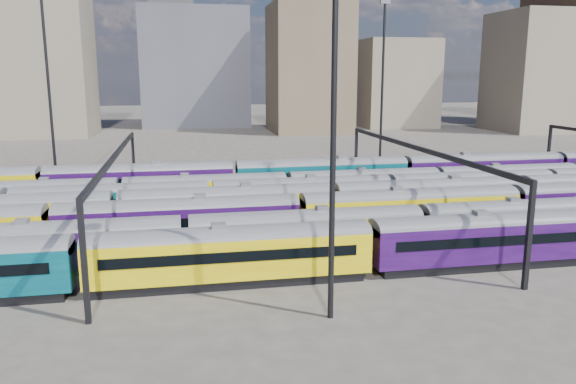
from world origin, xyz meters
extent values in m
plane|color=#443F39|center=(0.00, 0.00, 0.00)|extent=(500.00, 500.00, 0.00)
cube|color=black|center=(-10.66, -15.00, 0.36)|extent=(19.62, 2.55, 0.72)
cube|color=#C7AB07|center=(-10.66, -15.00, 2.22)|extent=(20.66, 3.00, 3.00)
cylinder|color=#4C4C51|center=(-10.66, -15.00, 3.72)|extent=(20.66, 3.00, 3.00)
cube|color=black|center=(-10.66, -16.52, 2.58)|extent=(18.18, 0.06, 0.77)
cube|color=black|center=(-10.66, -13.48, 2.58)|extent=(18.18, 0.06, 0.77)
cube|color=slate|center=(-10.66, -15.00, 4.52)|extent=(1.03, 0.93, 0.36)
cube|color=black|center=(10.59, -15.00, 0.36)|extent=(19.62, 2.55, 0.72)
cube|color=#22083C|center=(10.59, -15.00, 2.22)|extent=(20.66, 3.00, 3.00)
cylinder|color=#4C4C51|center=(10.59, -15.00, 3.72)|extent=(20.66, 3.00, 3.00)
cube|color=black|center=(10.59, -16.52, 2.58)|extent=(18.18, 0.06, 0.77)
cube|color=black|center=(10.59, -13.48, 2.58)|extent=(18.18, 0.06, 0.77)
cube|color=slate|center=(10.59, -15.00, 4.52)|extent=(1.03, 0.93, 0.36)
cube|color=black|center=(-23.95, -10.00, 0.34)|extent=(18.56, 2.41, 0.68)
cube|color=#22083C|center=(-23.95, -10.00, 2.10)|extent=(19.54, 2.83, 2.83)
cylinder|color=#4C4C51|center=(-23.95, -10.00, 3.52)|extent=(19.54, 2.83, 2.83)
cube|color=black|center=(-23.95, -11.44, 2.44)|extent=(17.19, 0.06, 0.73)
cube|color=black|center=(-23.95, -8.56, 2.44)|extent=(17.19, 0.06, 0.73)
cube|color=slate|center=(-23.95, -10.00, 4.27)|extent=(0.98, 0.88, 0.34)
cube|color=black|center=(-3.81, -10.00, 0.34)|extent=(18.56, 2.41, 0.68)
cube|color=#C7AB07|center=(-3.81, -10.00, 2.10)|extent=(19.54, 2.83, 2.83)
cylinder|color=#4C4C51|center=(-3.81, -10.00, 3.52)|extent=(19.54, 2.83, 2.83)
cube|color=black|center=(-3.81, -11.44, 2.44)|extent=(17.19, 0.06, 0.73)
cube|color=black|center=(-3.81, -8.56, 2.44)|extent=(17.19, 0.06, 0.73)
cube|color=slate|center=(-3.81, -10.00, 4.27)|extent=(0.98, 0.88, 0.34)
cube|color=black|center=(16.32, -10.00, 0.34)|extent=(18.56, 2.41, 0.68)
cube|color=#22083C|center=(16.32, -10.00, 2.10)|extent=(19.54, 2.83, 2.83)
cylinder|color=#4C4C51|center=(16.32, -10.00, 3.52)|extent=(19.54, 2.83, 2.83)
cube|color=black|center=(16.32, -11.44, 2.44)|extent=(17.19, 0.06, 0.73)
cube|color=black|center=(16.32, -8.56, 2.44)|extent=(17.19, 0.06, 0.73)
cube|color=slate|center=(16.32, -10.00, 4.27)|extent=(0.98, 0.88, 0.34)
cube|color=black|center=(-14.29, -5.00, 0.37)|extent=(20.11, 2.61, 0.74)
cube|color=#22083C|center=(-14.29, -5.00, 2.28)|extent=(21.16, 3.07, 3.07)
cylinder|color=#4C4C51|center=(-14.29, -5.00, 3.81)|extent=(21.16, 3.07, 3.07)
cube|color=black|center=(-14.29, -6.55, 2.64)|extent=(18.62, 0.06, 0.79)
cube|color=black|center=(-14.29, -3.45, 2.64)|extent=(18.62, 0.06, 0.79)
cube|color=slate|center=(-14.29, -5.00, 4.63)|extent=(1.06, 0.95, 0.37)
cube|color=black|center=(7.48, -5.00, 0.37)|extent=(20.11, 2.61, 0.74)
cube|color=#C7AB07|center=(7.48, -5.00, 2.28)|extent=(21.16, 3.07, 3.07)
cylinder|color=#4C4C51|center=(7.48, -5.00, 3.81)|extent=(21.16, 3.07, 3.07)
cube|color=black|center=(7.48, -6.55, 2.64)|extent=(18.62, 0.06, 0.79)
cube|color=black|center=(7.48, -3.45, 2.64)|extent=(18.62, 0.06, 0.79)
cube|color=slate|center=(7.48, -5.00, 4.63)|extent=(1.06, 0.95, 0.37)
cube|color=black|center=(-9.56, 0.00, 0.37)|extent=(19.83, 2.57, 0.73)
cube|color=#C7AB07|center=(-9.56, 0.00, 2.24)|extent=(20.87, 3.03, 3.03)
cylinder|color=#4C4C51|center=(-9.56, 0.00, 3.76)|extent=(20.87, 3.03, 3.03)
cube|color=black|center=(-9.56, -1.53, 2.61)|extent=(18.36, 0.06, 0.78)
cube|color=black|center=(-9.56, 1.53, 2.61)|extent=(18.36, 0.06, 0.78)
cube|color=slate|center=(-9.56, 0.00, 4.56)|extent=(1.04, 0.94, 0.37)
cube|color=black|center=(11.91, 0.00, 0.37)|extent=(19.83, 2.57, 0.73)
cube|color=#22083C|center=(11.91, 0.00, 2.24)|extent=(20.87, 3.03, 3.03)
cylinder|color=#4C4C51|center=(11.91, 0.00, 3.76)|extent=(20.87, 3.03, 3.03)
cube|color=black|center=(11.91, -1.53, 2.61)|extent=(18.36, 0.06, 0.78)
cube|color=black|center=(11.91, 1.53, 2.61)|extent=(18.36, 0.06, 0.78)
cube|color=slate|center=(11.91, 0.00, 4.56)|extent=(1.04, 0.94, 0.37)
cube|color=black|center=(-21.11, 5.00, 0.34)|extent=(18.61, 2.41, 0.69)
cube|color=#043B46|center=(-21.11, 5.00, 2.11)|extent=(19.59, 2.84, 2.84)
cylinder|color=#4C4C51|center=(-21.11, 5.00, 3.53)|extent=(19.59, 2.84, 2.84)
cube|color=black|center=(-21.11, 3.56, 2.45)|extent=(17.24, 0.06, 0.73)
cube|color=black|center=(-21.11, 6.44, 2.45)|extent=(17.24, 0.06, 0.73)
cube|color=slate|center=(-21.11, 5.00, 4.28)|extent=(0.98, 0.88, 0.34)
cube|color=black|center=(-0.93, 5.00, 0.34)|extent=(18.61, 2.41, 0.69)
cube|color=#C7AB07|center=(-0.93, 5.00, 2.11)|extent=(19.59, 2.84, 2.84)
cylinder|color=#4C4C51|center=(-0.93, 5.00, 3.53)|extent=(19.59, 2.84, 2.84)
cube|color=black|center=(-0.93, 3.56, 2.45)|extent=(17.24, 0.06, 0.73)
cube|color=black|center=(-0.93, 6.44, 2.45)|extent=(17.24, 0.06, 0.73)
cube|color=slate|center=(-0.93, 5.00, 4.28)|extent=(0.98, 0.88, 0.34)
cube|color=black|center=(19.26, 5.00, 0.34)|extent=(18.61, 2.41, 0.69)
cube|color=#22083C|center=(19.26, 5.00, 2.11)|extent=(19.59, 2.84, 2.84)
cylinder|color=#4C4C51|center=(19.26, 5.00, 3.53)|extent=(19.59, 2.84, 2.84)
cube|color=black|center=(19.26, 3.56, 2.45)|extent=(17.24, 0.06, 0.73)
cube|color=black|center=(19.26, 6.44, 2.45)|extent=(17.24, 0.06, 0.73)
cube|color=slate|center=(19.26, 5.00, 4.28)|extent=(0.98, 0.88, 0.34)
cube|color=black|center=(-30.37, 10.00, 0.32)|extent=(17.60, 2.28, 0.65)
cube|color=#043B46|center=(-30.37, 10.00, 1.99)|extent=(18.53, 2.69, 2.69)
cylinder|color=#4C4C51|center=(-30.37, 10.00, 3.34)|extent=(18.53, 2.69, 2.69)
cube|color=black|center=(-30.37, 8.64, 2.31)|extent=(16.31, 0.06, 0.69)
cube|color=black|center=(-30.37, 11.36, 2.31)|extent=(16.31, 0.06, 0.69)
cube|color=slate|center=(-30.37, 10.00, 4.05)|extent=(0.93, 0.83, 0.32)
cube|color=black|center=(-11.24, 10.00, 0.32)|extent=(17.60, 2.28, 0.65)
cube|color=#C7AB07|center=(-11.24, 10.00, 1.99)|extent=(18.53, 2.69, 2.69)
cylinder|color=#4C4C51|center=(-11.24, 10.00, 3.34)|extent=(18.53, 2.69, 2.69)
cube|color=black|center=(-11.24, 8.64, 2.31)|extent=(16.31, 0.06, 0.69)
cube|color=black|center=(-11.24, 11.36, 2.31)|extent=(16.31, 0.06, 0.69)
cube|color=slate|center=(-11.24, 10.00, 4.05)|extent=(0.93, 0.83, 0.32)
cube|color=black|center=(7.89, 10.00, 0.32)|extent=(17.60, 2.28, 0.65)
cube|color=#043B46|center=(7.89, 10.00, 1.99)|extent=(18.53, 2.69, 2.69)
cylinder|color=#4C4C51|center=(7.89, 10.00, 3.34)|extent=(18.53, 2.69, 2.69)
cube|color=black|center=(7.89, 8.64, 2.31)|extent=(16.31, 0.06, 0.69)
cube|color=black|center=(7.89, 11.36, 2.31)|extent=(16.31, 0.06, 0.69)
cube|color=slate|center=(7.89, 10.00, 4.05)|extent=(0.93, 0.83, 0.32)
cube|color=black|center=(27.02, 10.00, 0.32)|extent=(17.60, 2.28, 0.65)
cube|color=#C7AB07|center=(27.02, 10.00, 1.99)|extent=(18.53, 2.69, 2.69)
cylinder|color=#4C4C51|center=(27.02, 10.00, 3.34)|extent=(18.53, 2.69, 2.69)
cube|color=black|center=(27.02, 8.64, 2.31)|extent=(16.31, 0.06, 0.69)
cube|color=black|center=(27.02, 11.36, 2.31)|extent=(16.31, 0.06, 0.69)
cube|color=slate|center=(27.02, 10.00, 4.05)|extent=(0.93, 0.83, 0.32)
cube|color=black|center=(-18.84, 15.00, 0.39)|extent=(21.00, 2.72, 0.77)
cube|color=#22083C|center=(-18.84, 15.00, 2.38)|extent=(22.11, 3.21, 3.21)
cylinder|color=#4C4C51|center=(-18.84, 15.00, 3.98)|extent=(22.11, 3.21, 3.21)
cube|color=black|center=(-18.84, 13.38, 2.76)|extent=(19.45, 0.06, 0.83)
cube|color=black|center=(-18.84, 16.62, 2.76)|extent=(19.45, 0.06, 0.83)
cube|color=slate|center=(-18.84, 15.00, 4.83)|extent=(1.11, 0.99, 0.39)
cube|color=black|center=(3.86, 15.00, 0.39)|extent=(21.00, 2.72, 0.77)
cube|color=#043B46|center=(3.86, 15.00, 2.38)|extent=(22.11, 3.21, 3.21)
cylinder|color=#4C4C51|center=(3.86, 15.00, 3.98)|extent=(22.11, 3.21, 3.21)
cube|color=black|center=(3.86, 13.38, 2.76)|extent=(19.45, 0.06, 0.83)
cube|color=black|center=(3.86, 16.62, 2.76)|extent=(19.45, 0.06, 0.83)
cube|color=slate|center=(3.86, 15.00, 4.83)|extent=(1.11, 0.99, 0.39)
cube|color=black|center=(26.57, 15.00, 0.39)|extent=(21.00, 2.72, 0.77)
cube|color=#22083C|center=(26.57, 15.00, 2.38)|extent=(22.11, 3.21, 3.21)
cylinder|color=#4C4C51|center=(26.57, 15.00, 3.98)|extent=(22.11, 3.21, 3.21)
cube|color=black|center=(26.57, 13.38, 2.76)|extent=(19.45, 0.06, 0.83)
cube|color=black|center=(26.57, 16.62, 2.76)|extent=(19.45, 0.06, 0.83)
cube|color=slate|center=(26.57, 15.00, 4.83)|extent=(1.11, 0.99, 0.39)
cube|color=black|center=(-20.00, -20.00, 4.00)|extent=(0.35, 0.35, 8.00)
cube|color=black|center=(-20.00, 20.00, 4.00)|extent=(0.35, 0.35, 8.00)
cube|color=black|center=(-20.00, 0.00, 7.80)|extent=(0.30, 40.00, 0.45)
cube|color=black|center=(10.00, -20.00, 4.00)|extent=(0.35, 0.35, 8.00)
cube|color=black|center=(10.00, 20.00, 4.00)|extent=(0.35, 0.35, 8.00)
cube|color=black|center=(10.00, 0.00, 7.80)|extent=(0.30, 40.00, 0.45)
cube|color=black|center=(40.00, 20.00, 4.00)|extent=(0.35, 0.35, 8.00)
cylinder|color=black|center=(-30.00, 22.00, 12.50)|extent=(0.36, 0.36, 25.00)
cylinder|color=black|center=(-5.00, -22.00, 12.50)|extent=(0.36, 0.36, 25.00)
cylinder|color=black|center=(15.00, 24.00, 12.50)|extent=(0.36, 0.36, 25.00)
cube|color=slate|center=(15.00, 24.00, 25.30)|extent=(1.40, 0.50, 0.60)
cube|color=#665B4C|center=(-53.13, 101.52, 22.62)|extent=(34.22, 24.48, 45.24)
cube|color=#38383F|center=(-8.81, 123.01, 17.41)|extent=(31.45, 23.82, 34.83)
cube|color=brown|center=(20.99, 97.07, 16.99)|extent=(20.53, 21.40, 33.97)
cube|color=#665B4C|center=(50.05, 108.48, 12.82)|extent=(21.40, 20.66, 25.64)
cube|color=#665B4C|center=(80.21, 87.38, 16.07)|extent=(16.30, 22.06, 32.15)
cube|color=#332319|center=(108.76, 108.14, 24.11)|extent=(20.77, 27.95, 48.23)
camera|label=1|loc=(-13.97, -54.26, 15.08)|focal=35.00mm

